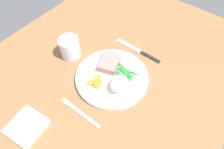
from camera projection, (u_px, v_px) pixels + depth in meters
dining_table at (103, 76)px, 77.64cm from camera, size 120.00×90.00×2.00cm
dinner_plate at (112, 77)px, 75.03cm from camera, size 26.45×26.45×1.60cm
meat_portion at (109, 62)px, 76.47cm from camera, size 10.60×9.10×2.75cm
mashed_potatoes at (119, 84)px, 69.64cm from camera, size 7.27×5.42×4.70cm
carrot_slices at (96, 82)px, 72.21cm from camera, size 5.34×5.20×1.29cm
green_beans at (124, 71)px, 75.19cm from camera, size 6.93×10.28×0.80cm
fork at (80, 113)px, 67.32cm from camera, size 1.44×16.60×0.40cm
knife at (139, 51)px, 83.60cm from camera, size 1.70×20.50×0.64cm
water_glass at (71, 48)px, 80.18cm from camera, size 7.80×7.80×8.11cm
napkin at (27, 127)px, 63.65cm from camera, size 11.72×11.25×1.96cm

